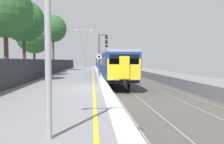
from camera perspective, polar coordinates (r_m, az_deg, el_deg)
The scene contains 11 objects.
ground at distance 15.62m, azimuth 6.77°, elevation -5.89°, with size 17.40×110.00×1.21m.
commuter_train_at_platform at distance 49.65m, azimuth -1.75°, elevation 2.24°, with size 2.83×61.53×3.81m.
signal_gantry at distance 27.96m, azimuth -2.49°, elevation 5.28°, with size 1.10×0.24×4.72m.
speed_limit_sign at distance 24.41m, azimuth -3.07°, elevation 2.32°, with size 0.59×0.08×2.41m.
platform_lamp_near at distance 5.61m, azimuth -15.00°, elevation 15.54°, with size 2.00×0.20×5.00m.
platform_lamp_mid at distance 27.38m, azimuth -6.71°, elevation 5.65°, with size 2.00×0.20×5.24m.
platform_back_fence at distance 15.96m, azimuth -22.99°, elevation -0.23°, with size 0.07×99.00×1.85m.
background_tree_left at distance 33.80m, azimuth -18.01°, elevation 8.01°, with size 4.71×4.71×7.35m.
background_tree_centre at distance 21.12m, azimuth -24.25°, elevation 12.81°, with size 4.29×4.29×7.79m.
background_tree_right at distance 42.34m, azimuth -13.77°, elevation 9.73°, with size 4.54×4.54×9.32m.
background_tree_back at distance 27.48m, azimuth -20.20°, elevation 10.98°, with size 4.45×4.45×8.08m.
Camera 1 is at (-0.43, -15.13, 1.75)m, focal length 38.74 mm.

